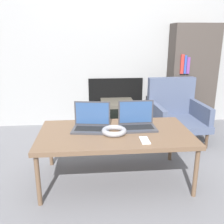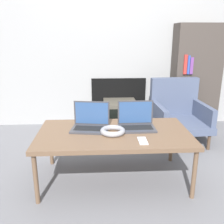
{
  "view_description": "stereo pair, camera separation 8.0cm",
  "coord_description": "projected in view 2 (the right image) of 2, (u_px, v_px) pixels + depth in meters",
  "views": [
    {
      "loc": [
        -0.2,
        -1.67,
        1.25
      ],
      "look_at": [
        0.0,
        0.61,
        0.54
      ],
      "focal_mm": 40.0,
      "sensor_mm": 36.0,
      "label": 1
    },
    {
      "loc": [
        -0.12,
        -1.68,
        1.25
      ],
      "look_at": [
        0.0,
        0.61,
        0.54
      ],
      "focal_mm": 40.0,
      "sensor_mm": 36.0,
      "label": 2
    }
  ],
  "objects": [
    {
      "name": "table",
      "position": [
        114.0,
        135.0,
        2.14
      ],
      "size": [
        1.3,
        0.71,
        0.46
      ],
      "color": "brown",
      "rests_on": "ground_plane"
    },
    {
      "name": "bookshelf",
      "position": [
        195.0,
        77.0,
        3.4
      ],
      "size": [
        0.61,
        0.32,
        1.4
      ],
      "color": "#3F3833",
      "rests_on": "ground_plane"
    },
    {
      "name": "armchair",
      "position": [
        178.0,
        111.0,
        3.1
      ],
      "size": [
        0.64,
        0.69,
        0.73
      ],
      "rotation": [
        0.0,
        0.0,
        0.05
      ],
      "color": "#47516B",
      "rests_on": "ground_plane"
    },
    {
      "name": "laptop_left",
      "position": [
        91.0,
        123.0,
        2.2
      ],
      "size": [
        0.35,
        0.26,
        0.23
      ],
      "rotation": [
        0.0,
        0.0,
        -0.15
      ],
      "color": "#38383D",
      "rests_on": "table"
    },
    {
      "name": "headphones",
      "position": [
        113.0,
        131.0,
        2.1
      ],
      "size": [
        0.21,
        0.21,
        0.04
      ],
      "color": "gray",
      "rests_on": "table"
    },
    {
      "name": "ground_plane",
      "position": [
        116.0,
        200.0,
        1.97
      ],
      "size": [
        14.0,
        14.0,
        0.0
      ],
      "primitive_type": "plane",
      "color": "slate"
    },
    {
      "name": "tv",
      "position": [
        120.0,
        115.0,
        3.42
      ],
      "size": [
        0.44,
        0.46,
        0.39
      ],
      "color": "#4C473D",
      "rests_on": "ground_plane"
    },
    {
      "name": "phone",
      "position": [
        143.0,
        141.0,
        1.95
      ],
      "size": [
        0.07,
        0.14,
        0.01
      ],
      "color": "silver",
      "rests_on": "table"
    },
    {
      "name": "wall_back",
      "position": [
        107.0,
        32.0,
        3.36
      ],
      "size": [
        7.0,
        0.08,
        2.6
      ],
      "color": "#999999",
      "rests_on": "ground_plane"
    },
    {
      "name": "laptop_right",
      "position": [
        136.0,
        122.0,
        2.22
      ],
      "size": [
        0.32,
        0.22,
        0.23
      ],
      "rotation": [
        0.0,
        0.0,
        0.01
      ],
      "color": "#38383D",
      "rests_on": "table"
    }
  ]
}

